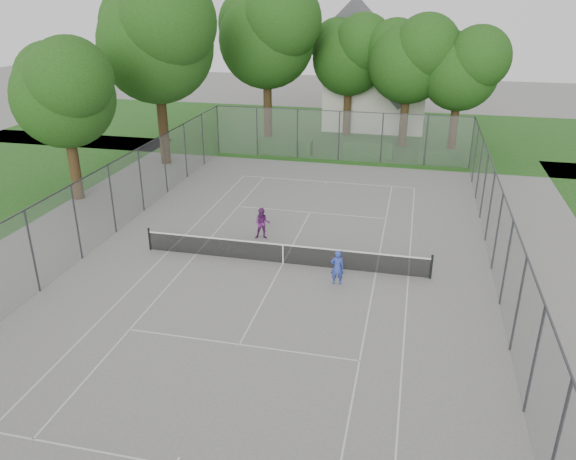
% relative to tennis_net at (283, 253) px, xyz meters
% --- Properties ---
extents(ground, '(120.00, 120.00, 0.00)m').
position_rel_tennis_net_xyz_m(ground, '(0.00, 0.00, -0.51)').
color(ground, slate).
rests_on(ground, ground).
extents(grass_far, '(60.00, 20.00, 0.00)m').
position_rel_tennis_net_xyz_m(grass_far, '(0.00, 26.00, -0.51)').
color(grass_far, '#1E4C15').
rests_on(grass_far, ground).
extents(court_markings, '(11.03, 23.83, 0.01)m').
position_rel_tennis_net_xyz_m(court_markings, '(0.00, 0.00, -0.50)').
color(court_markings, silver).
rests_on(court_markings, ground).
extents(tennis_net, '(12.87, 0.10, 1.10)m').
position_rel_tennis_net_xyz_m(tennis_net, '(0.00, 0.00, 0.00)').
color(tennis_net, black).
rests_on(tennis_net, ground).
extents(perimeter_fence, '(18.08, 34.08, 3.52)m').
position_rel_tennis_net_xyz_m(perimeter_fence, '(0.00, 0.00, 1.30)').
color(perimeter_fence, '#38383D').
rests_on(perimeter_fence, ground).
extents(tree_far_left, '(8.44, 7.70, 12.13)m').
position_rel_tennis_net_xyz_m(tree_far_left, '(-6.35, 21.71, 7.83)').
color(tree_far_left, '#332312').
rests_on(tree_far_left, ground).
extents(tree_far_midleft, '(6.78, 6.19, 9.74)m').
position_rel_tennis_net_xyz_m(tree_far_midleft, '(-0.37, 24.79, 6.18)').
color(tree_far_midleft, '#332312').
rests_on(tree_far_midleft, ground).
extents(tree_far_midright, '(6.87, 6.27, 9.87)m').
position_rel_tennis_net_xyz_m(tree_far_midright, '(4.37, 22.01, 6.27)').
color(tree_far_midright, '#332312').
rests_on(tree_far_midright, ground).
extents(tree_far_right, '(6.36, 5.80, 9.14)m').
position_rel_tennis_net_xyz_m(tree_far_right, '(8.05, 21.30, 5.76)').
color(tree_far_right, '#332312').
rests_on(tree_far_right, ground).
extents(tree_side_back, '(8.65, 7.90, 12.43)m').
position_rel_tennis_net_xyz_m(tree_side_back, '(-11.61, 13.52, 8.04)').
color(tree_side_back, '#332312').
rests_on(tree_side_back, ground).
extents(tree_side_front, '(6.38, 5.83, 9.17)m').
position_rel_tennis_net_xyz_m(tree_side_front, '(-13.54, 5.58, 5.79)').
color(tree_side_front, '#332312').
rests_on(tree_side_front, ground).
extents(hedge_left, '(3.96, 1.19, 0.99)m').
position_rel_tennis_net_xyz_m(hedge_left, '(-4.12, 18.05, -0.02)').
color(hedge_left, '#1E4917').
rests_on(hedge_left, ground).
extents(hedge_mid, '(3.55, 1.01, 1.12)m').
position_rel_tennis_net_xyz_m(hedge_mid, '(1.97, 18.48, 0.05)').
color(hedge_mid, '#1E4917').
rests_on(hedge_mid, ground).
extents(hedge_right, '(3.04, 1.12, 0.91)m').
position_rel_tennis_net_xyz_m(hedge_right, '(7.06, 17.85, -0.05)').
color(hedge_right, '#1E4917').
rests_on(hedge_right, ground).
extents(house, '(8.48, 6.57, 10.55)m').
position_rel_tennis_net_xyz_m(house, '(1.57, 28.62, 3.74)').
color(house, beige).
rests_on(house, ground).
extents(girl_player, '(0.61, 0.45, 1.51)m').
position_rel_tennis_net_xyz_m(girl_player, '(2.61, -1.32, 0.24)').
color(girl_player, '#2D42AA').
rests_on(girl_player, ground).
extents(woman_player, '(0.86, 0.73, 1.57)m').
position_rel_tennis_net_xyz_m(woman_player, '(-1.61, 2.46, 0.27)').
color(woman_player, '#68236B').
rests_on(woman_player, ground).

